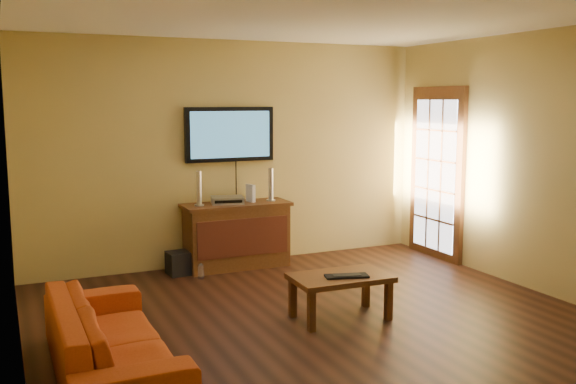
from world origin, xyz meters
TOP-DOWN VIEW (x-y plane):
  - ground_plane at (0.00, 0.00)m, footprint 5.00×5.00m
  - room_walls at (0.00, 0.62)m, footprint 5.00×5.00m
  - french_door at (2.46, 1.70)m, footprint 0.07×1.02m
  - media_console at (-0.03, 2.25)m, footprint 1.28×0.49m
  - television at (-0.03, 2.45)m, footprint 1.10×0.08m
  - coffee_table at (0.20, 0.12)m, footprint 0.91×0.56m
  - sofa at (-1.92, -0.31)m, footprint 0.58×1.95m
  - speaker_left at (-0.49, 2.25)m, footprint 0.11×0.11m
  - speaker_right at (0.41, 2.24)m, footprint 0.11×0.11m
  - av_receiver at (-0.14, 2.27)m, footprint 0.42×0.35m
  - game_console at (0.16, 2.28)m, footprint 0.07×0.16m
  - subwoofer at (-0.75, 2.21)m, footprint 0.28×0.28m
  - bottle at (-0.59, 1.92)m, footprint 0.06×0.06m
  - keyboard at (0.22, 0.04)m, footprint 0.42×0.24m

SIDE VIEW (x-z plane):
  - ground_plane at x=0.00m, z-range 0.00..0.00m
  - bottle at x=-0.59m, z-range -0.01..0.18m
  - subwoofer at x=-0.75m, z-range 0.00..0.26m
  - coffee_table at x=0.20m, z-range 0.14..0.55m
  - sofa at x=-1.92m, z-range 0.00..0.76m
  - media_console at x=-0.03m, z-range 0.00..0.78m
  - keyboard at x=0.22m, z-range 0.41..0.43m
  - av_receiver at x=-0.14m, z-range 0.78..0.86m
  - game_console at x=0.16m, z-range 0.78..0.99m
  - speaker_right at x=0.41m, z-range 0.76..1.16m
  - speaker_left at x=-0.49m, z-range 0.76..1.17m
  - french_door at x=2.46m, z-range -0.06..2.16m
  - television at x=-0.03m, z-range 1.26..1.91m
  - room_walls at x=0.00m, z-range -0.81..4.19m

